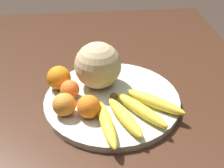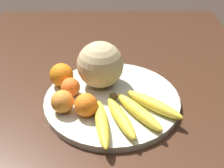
# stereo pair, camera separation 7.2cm
# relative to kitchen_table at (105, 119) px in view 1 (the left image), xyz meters

# --- Properties ---
(kitchen_table) EXTENTS (1.38, 1.03, 0.74)m
(kitchen_table) POSITION_rel_kitchen_table_xyz_m (0.00, 0.00, 0.00)
(kitchen_table) COLOR #3D2316
(kitchen_table) RESTS_ON ground_plane
(fruit_bowl) EXTENTS (0.40, 0.40, 0.02)m
(fruit_bowl) POSITION_rel_kitchen_table_xyz_m (0.04, 0.02, 0.10)
(fruit_bowl) COLOR beige
(fruit_bowl) RESTS_ON kitchen_table
(melon) EXTENTS (0.14, 0.14, 0.14)m
(melon) POSITION_rel_kitchen_table_xyz_m (-0.04, -0.02, 0.18)
(melon) COLOR tan
(melon) RESTS_ON fruit_bowl
(banana_bunch) EXTENTS (0.25, 0.25, 0.03)m
(banana_bunch) POSITION_rel_kitchen_table_xyz_m (0.13, 0.07, 0.13)
(banana_bunch) COLOR #473819
(banana_bunch) RESTS_ON fruit_bowl
(orange_front_left) EXTENTS (0.06, 0.06, 0.06)m
(orange_front_left) POSITION_rel_kitchen_table_xyz_m (0.11, -0.05, 0.14)
(orange_front_left) COLOR orange
(orange_front_left) RESTS_ON fruit_bowl
(orange_front_right) EXTENTS (0.06, 0.06, 0.06)m
(orange_front_right) POSITION_rel_kitchen_table_xyz_m (0.10, -0.12, 0.14)
(orange_front_right) COLOR orange
(orange_front_right) RESTS_ON fruit_bowl
(orange_mid_center) EXTENTS (0.06, 0.06, 0.06)m
(orange_mid_center) POSITION_rel_kitchen_table_xyz_m (0.02, -0.10, 0.14)
(orange_mid_center) COLOR orange
(orange_mid_center) RESTS_ON fruit_bowl
(orange_back_left) EXTENTS (0.07, 0.07, 0.07)m
(orange_back_left) POSITION_rel_kitchen_table_xyz_m (-0.03, -0.13, 0.15)
(orange_back_left) COLOR orange
(orange_back_left) RESTS_ON fruit_bowl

